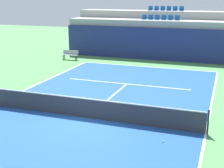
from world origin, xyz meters
TOP-DOWN VIEW (x-y plane):
  - ground_plane at (0.00, 0.00)m, footprint 80.00×80.00m
  - court_surface at (0.00, 0.00)m, footprint 11.00×24.00m
  - baseline_far at (0.00, 11.95)m, footprint 11.00×0.10m
  - sideline_right at (5.45, 0.00)m, footprint 0.10×24.00m
  - service_line_far at (0.00, 6.40)m, footprint 8.26×0.10m
  - centre_service_line at (0.00, 3.20)m, footprint 0.10×6.40m
  - back_wall at (0.00, 15.10)m, footprint 17.15×0.30m
  - stands_tier_lower at (0.00, 16.45)m, footprint 17.15×2.40m
  - stands_tier_upper at (0.00, 18.85)m, footprint 17.15×2.40m
  - seating_row_lower at (-0.00, 16.55)m, footprint 3.48×0.44m
  - seating_row_upper at (-0.00, 18.95)m, footprint 3.48×0.44m
  - tennis_net at (0.00, 0.00)m, footprint 11.08×0.08m
  - player_bench at (-7.24, 12.60)m, footprint 1.50×0.40m
  - tennis_ball_2 at (3.93, -1.40)m, footprint 0.07×0.07m

SIDE VIEW (x-z plane):
  - ground_plane at x=0.00m, z-range 0.00..0.00m
  - court_surface at x=0.00m, z-range 0.00..0.01m
  - baseline_far at x=0.00m, z-range 0.01..0.01m
  - sideline_right at x=5.45m, z-range 0.01..0.01m
  - service_line_far at x=0.00m, z-range 0.01..0.01m
  - centre_service_line at x=0.00m, z-range 0.01..0.01m
  - tennis_ball_2 at x=3.93m, z-range 0.01..0.08m
  - player_bench at x=-7.24m, z-range 0.08..0.93m
  - tennis_net at x=0.00m, z-range -0.03..1.04m
  - back_wall at x=0.00m, z-range 0.00..2.85m
  - stands_tier_lower at x=0.00m, z-range 0.00..3.44m
  - stands_tier_upper at x=0.00m, z-range 0.00..4.15m
  - seating_row_lower at x=0.00m, z-range 3.34..3.78m
  - seating_row_upper at x=0.00m, z-range 4.06..4.50m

